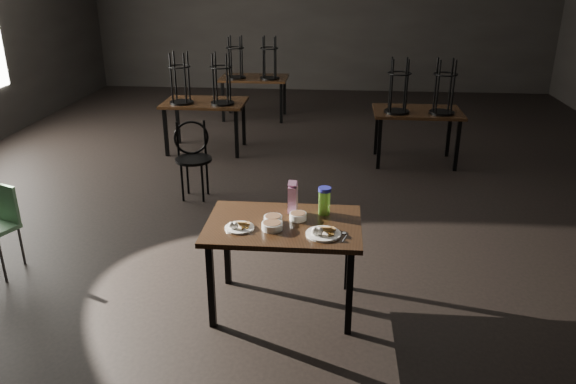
# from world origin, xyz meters

# --- Properties ---
(main_table) EXTENTS (1.20, 0.80, 0.75)m
(main_table) POSITION_xyz_m (0.00, -2.74, 0.67)
(main_table) COLOR black
(main_table) RESTS_ON ground
(plate_left) EXTENTS (0.22, 0.22, 0.07)m
(plate_left) POSITION_xyz_m (-0.33, -2.87, 0.77)
(plate_left) COLOR white
(plate_left) RESTS_ON main_table
(plate_right) EXTENTS (0.26, 0.26, 0.09)m
(plate_right) POSITION_xyz_m (0.31, -2.92, 0.77)
(plate_right) COLOR white
(plate_right) RESTS_ON main_table
(bowl_near) EXTENTS (0.14, 0.14, 0.06)m
(bowl_near) POSITION_xyz_m (-0.08, -2.74, 0.78)
(bowl_near) COLOR white
(bowl_near) RESTS_ON main_table
(bowl_far) EXTENTS (0.14, 0.14, 0.05)m
(bowl_far) POSITION_xyz_m (0.11, -2.66, 0.78)
(bowl_far) COLOR white
(bowl_far) RESTS_ON main_table
(bowl_big) EXTENTS (0.16, 0.16, 0.05)m
(bowl_big) POSITION_xyz_m (-0.08, -2.86, 0.78)
(bowl_big) COLOR white
(bowl_big) RESTS_ON main_table
(juice_carton) EXTENTS (0.08, 0.08, 0.28)m
(juice_carton) POSITION_xyz_m (0.06, -2.53, 0.88)
(juice_carton) COLOR #8D196A
(juice_carton) RESTS_ON main_table
(water_bottle) EXTENTS (0.12, 0.12, 0.23)m
(water_bottle) POSITION_xyz_m (0.31, -2.53, 0.87)
(water_bottle) COLOR #86DB40
(water_bottle) RESTS_ON main_table
(spoon) EXTENTS (0.05, 0.17, 0.01)m
(spoon) POSITION_xyz_m (0.47, -2.89, 0.75)
(spoon) COLOR silver
(spoon) RESTS_ON main_table
(bentwood_chair) EXTENTS (0.47, 0.47, 0.91)m
(bentwood_chair) POSITION_xyz_m (-1.30, -0.44, 0.54)
(bentwood_chair) COLOR black
(bentwood_chair) RESTS_ON ground
(bg_table_left) EXTENTS (1.20, 0.80, 1.48)m
(bg_table_left) POSITION_xyz_m (-1.56, 1.31, 0.75)
(bg_table_left) COLOR black
(bg_table_left) RESTS_ON ground
(bg_table_right) EXTENTS (1.20, 0.80, 1.48)m
(bg_table_right) POSITION_xyz_m (1.49, 1.03, 0.75)
(bg_table_right) COLOR black
(bg_table_right) RESTS_ON ground
(bg_table_far) EXTENTS (1.20, 0.80, 1.48)m
(bg_table_far) POSITION_xyz_m (-1.12, 3.32, 0.75)
(bg_table_far) COLOR black
(bg_table_far) RESTS_ON ground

